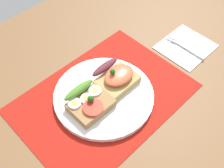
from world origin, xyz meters
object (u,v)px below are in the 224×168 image
at_px(napkin, 186,46).
at_px(fork, 183,46).
at_px(plate, 104,96).
at_px(sandwich_egg_tomato, 89,102).
at_px(sandwich_salmon, 116,77).

bearing_deg(napkin, fork, 159.39).
height_order(napkin, fork, fork).
bearing_deg(plate, sandwich_egg_tomato, -178.68).
relative_size(sandwich_egg_tomato, sandwich_salmon, 0.97).
height_order(sandwich_egg_tomato, fork, sandwich_egg_tomato).
xyz_separation_m(napkin, fork, (-0.01, 0.00, 0.00)).
bearing_deg(plate, napkin, -6.81).
xyz_separation_m(sandwich_egg_tomato, napkin, (0.35, -0.04, -0.03)).
relative_size(plate, napkin, 1.70).
bearing_deg(sandwich_egg_tomato, napkin, -5.68).
height_order(sandwich_egg_tomato, napkin, sandwich_egg_tomato).
height_order(sandwich_salmon, napkin, sandwich_salmon).
bearing_deg(napkin, plate, 173.19).
relative_size(plate, sandwich_egg_tomato, 2.55).
distance_m(plate, fork, 0.30).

